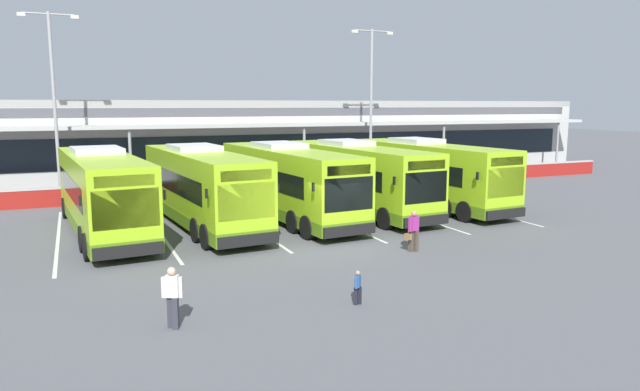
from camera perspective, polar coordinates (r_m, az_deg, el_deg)
name	(u,v)px	position (r m, az deg, el deg)	size (l,w,h in m)	color
ground_plane	(336,245)	(23.82, 1.61, -4.92)	(200.00, 200.00, 0.00)	#56565B
terminal_building	(200,137)	(48.96, -11.67, 5.60)	(70.00, 13.00, 6.00)	#B7B7B2
red_barrier_wall	(241,186)	(37.17, -7.74, 0.89)	(60.00, 0.40, 1.10)	maroon
coach_bus_leftmost	(102,194)	(27.52, -20.58, 0.18)	(3.80, 12.32, 3.78)	#9ED11E
coach_bus_left_centre	(201,188)	(27.96, -11.58, 0.70)	(3.80, 12.32, 3.78)	#9ED11E
coach_bus_centre	(287,183)	(29.17, -3.23, 1.20)	(3.80, 12.32, 3.78)	#9ED11E
coach_bus_right_centre	(355,178)	(31.16, 3.46, 1.70)	(3.80, 12.32, 3.78)	#9ED11E
coach_bus_rightmost	(426,175)	(33.32, 10.34, 2.04)	(3.80, 12.32, 3.78)	#9ED11E
bay_stripe_far_west	(58,237)	(27.62, -24.30, -3.78)	(0.14, 13.00, 0.01)	silver
bay_stripe_west	(158,229)	(27.81, -15.62, -3.22)	(0.14, 13.00, 0.01)	silver
bay_stripe_mid_west	(246,222)	(28.63, -7.25, -2.62)	(0.14, 13.00, 0.01)	silver
bay_stripe_centre	(325,216)	(30.01, 0.49, -2.01)	(0.14, 13.00, 0.01)	silver
bay_stripe_mid_east	(396,210)	(31.89, 7.42, -1.44)	(0.14, 13.00, 0.01)	silver
bay_stripe_east	(459,205)	(34.19, 13.51, -0.91)	(0.14, 13.00, 0.01)	silver
pedestrian_with_handbag	(413,230)	(22.95, 9.13, -3.37)	(0.65, 0.37, 1.62)	#4C4238
pedestrian_in_dark_coat	(172,295)	(15.52, -14.27, -9.48)	(0.53, 0.39, 1.62)	#33333D
pedestrian_child	(358,286)	(16.89, 3.72, -8.87)	(0.27, 0.28, 1.00)	black
lamp_post_west	(54,94)	(38.04, -24.64, 9.02)	(3.24, 0.28, 11.00)	#9E9EA3
lamp_post_centre	(371,96)	(42.66, 5.04, 9.69)	(3.24, 0.28, 11.00)	#9E9EA3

